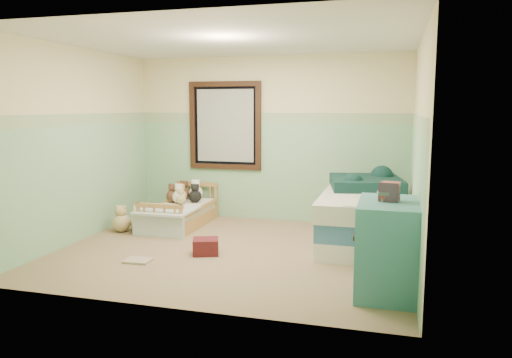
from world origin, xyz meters
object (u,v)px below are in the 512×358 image
(twin_bed_frame, at_px, (367,233))
(dresser, at_px, (387,247))
(floor_book, at_px, (138,261))
(toddler_bed_frame, at_px, (180,219))
(plush_floor_tan, at_px, (121,223))
(red_pillow, at_px, (206,246))
(plush_floor_cream, at_px, (139,222))

(twin_bed_frame, distance_m, dresser, 1.82)
(floor_book, bearing_deg, toddler_bed_frame, 95.99)
(plush_floor_tan, xyz_separation_m, dresser, (3.62, -1.37, 0.31))
(red_pillow, bearing_deg, plush_floor_tan, 155.87)
(dresser, bearing_deg, twin_bed_frame, 98.62)
(plush_floor_cream, height_order, twin_bed_frame, plush_floor_cream)
(toddler_bed_frame, relative_size, twin_bed_frame, 0.65)
(twin_bed_frame, bearing_deg, plush_floor_tan, -173.17)
(plush_floor_tan, bearing_deg, dresser, -20.68)
(dresser, xyz_separation_m, floor_book, (-2.72, 0.20, -0.42))
(toddler_bed_frame, height_order, twin_bed_frame, twin_bed_frame)
(plush_floor_cream, xyz_separation_m, plush_floor_tan, (-0.19, -0.14, 0.01))
(plush_floor_tan, xyz_separation_m, twin_bed_frame, (3.35, 0.40, -0.02))
(toddler_bed_frame, relative_size, floor_book, 4.81)
(twin_bed_frame, relative_size, red_pillow, 7.16)
(toddler_bed_frame, height_order, floor_book, toddler_bed_frame)
(plush_floor_tan, xyz_separation_m, floor_book, (0.90, -1.17, -0.11))
(red_pillow, bearing_deg, floor_book, -142.71)
(toddler_bed_frame, height_order, dresser, dresser)
(plush_floor_cream, xyz_separation_m, twin_bed_frame, (3.16, 0.26, -0.01))
(toddler_bed_frame, xyz_separation_m, dresser, (2.99, -1.95, 0.35))
(toddler_bed_frame, bearing_deg, plush_floor_cream, -134.56)
(plush_floor_tan, distance_m, twin_bed_frame, 3.37)
(twin_bed_frame, relative_size, floor_book, 7.42)
(plush_floor_cream, bearing_deg, plush_floor_tan, -144.46)
(toddler_bed_frame, bearing_deg, floor_book, -81.27)
(twin_bed_frame, distance_m, floor_book, 2.91)
(plush_floor_cream, relative_size, red_pillow, 0.80)
(plush_floor_tan, bearing_deg, red_pillow, -24.13)
(plush_floor_tan, relative_size, twin_bed_frame, 0.12)
(plush_floor_tan, bearing_deg, toddler_bed_frame, 42.73)
(dresser, xyz_separation_m, red_pillow, (-2.09, 0.68, -0.34))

